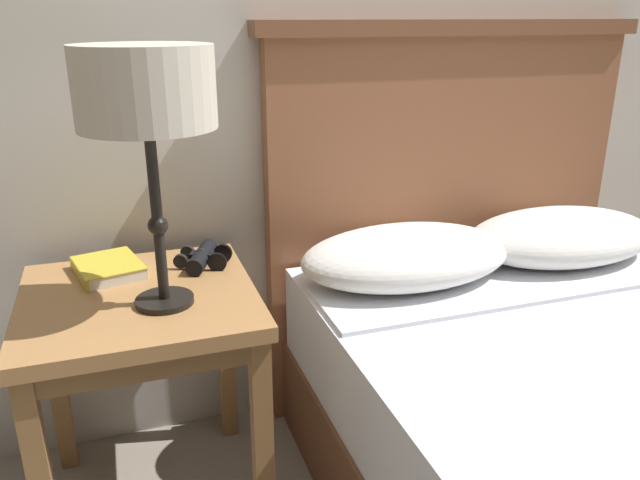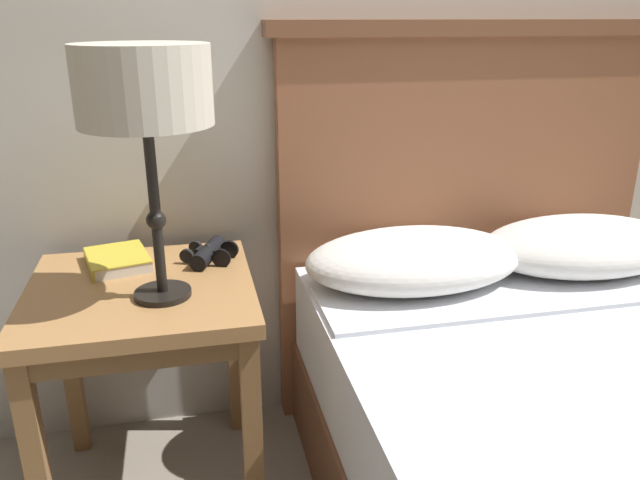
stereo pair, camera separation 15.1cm
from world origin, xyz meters
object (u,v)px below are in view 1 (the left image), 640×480
object	(u,v)px
table_lamp	(146,94)
book_on_nightstand	(108,268)
binoculars_pair	(203,257)
bed	(625,463)
nightstand	(142,326)

from	to	relation	value
table_lamp	book_on_nightstand	bearing A→B (deg)	118.69
binoculars_pair	table_lamp	bearing A→B (deg)	-119.91
table_lamp	binoculars_pair	size ratio (longest dim) A/B	3.42
table_lamp	book_on_nightstand	distance (m)	0.51
book_on_nightstand	table_lamp	bearing A→B (deg)	-61.31
bed	table_lamp	xyz separation A→B (m)	(-0.91, 0.48, 0.76)
table_lamp	binoculars_pair	distance (m)	0.50
binoculars_pair	nightstand	bearing A→B (deg)	-143.28
nightstand	book_on_nightstand	size ratio (longest dim) A/B	2.85
table_lamp	binoculars_pair	bearing A→B (deg)	60.09
nightstand	table_lamp	xyz separation A→B (m)	(0.06, -0.07, 0.55)
table_lamp	book_on_nightstand	world-z (taller)	table_lamp
nightstand	bed	world-z (taller)	bed
table_lamp	nightstand	bearing A→B (deg)	126.66
bed	table_lamp	distance (m)	1.28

